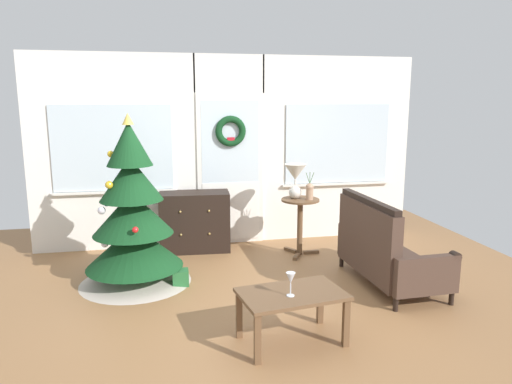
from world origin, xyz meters
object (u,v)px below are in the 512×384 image
(christmas_tree, at_px, (133,222))
(side_table, at_px, (300,215))
(coffee_table, at_px, (292,300))
(gift_box, at_px, (181,277))
(dresser_cabinet, at_px, (195,221))
(table_lamp, at_px, (295,176))
(settee_sofa, at_px, (383,251))
(flower_vase, at_px, (310,190))
(wine_glass, at_px, (291,279))

(christmas_tree, relative_size, side_table, 2.50)
(coffee_table, bearing_deg, gift_box, 120.73)
(dresser_cabinet, height_order, table_lamp, table_lamp)
(settee_sofa, bearing_deg, dresser_cabinet, 139.50)
(flower_vase, xyz_separation_m, gift_box, (-1.65, -0.68, -0.76))
(christmas_tree, relative_size, table_lamp, 4.16)
(flower_vase, distance_m, wine_glass, 2.33)
(dresser_cabinet, height_order, side_table, dresser_cabinet)
(gift_box, bearing_deg, coffee_table, -59.27)
(christmas_tree, relative_size, flower_vase, 5.23)
(settee_sofa, height_order, gift_box, settee_sofa)
(settee_sofa, relative_size, table_lamp, 3.18)
(side_table, xyz_separation_m, wine_glass, (-0.74, -2.21, 0.06))
(dresser_cabinet, bearing_deg, gift_box, -101.89)
(side_table, height_order, gift_box, side_table)
(dresser_cabinet, relative_size, coffee_table, 1.02)
(table_lamp, bearing_deg, settee_sofa, -61.79)
(settee_sofa, bearing_deg, flower_vase, 113.71)
(christmas_tree, height_order, side_table, christmas_tree)
(side_table, bearing_deg, flower_vase, -30.96)
(coffee_table, height_order, wine_glass, wine_glass)
(flower_vase, height_order, wine_glass, flower_vase)
(coffee_table, bearing_deg, table_lamp, 73.38)
(christmas_tree, height_order, table_lamp, christmas_tree)
(dresser_cabinet, distance_m, gift_box, 1.25)
(side_table, bearing_deg, wine_glass, -108.59)
(side_table, xyz_separation_m, table_lamp, (-0.06, 0.04, 0.50))
(dresser_cabinet, relative_size, settee_sofa, 0.66)
(dresser_cabinet, xyz_separation_m, gift_box, (-0.25, -1.19, -0.30))
(wine_glass, bearing_deg, coffee_table, 64.92)
(settee_sofa, xyz_separation_m, coffee_table, (-1.29, -0.99, -0.01))
(wine_glass, height_order, gift_box, wine_glass)
(table_lamp, bearing_deg, dresser_cabinet, 161.60)
(wine_glass, bearing_deg, dresser_cabinet, 101.77)
(dresser_cabinet, xyz_separation_m, table_lamp, (1.24, -0.41, 0.63))
(flower_vase, distance_m, gift_box, 1.94)
(settee_sofa, xyz_separation_m, flower_vase, (-0.48, 1.09, 0.47))
(wine_glass, bearing_deg, gift_box, 118.62)
(gift_box, bearing_deg, dresser_cabinet, 78.11)
(table_lamp, bearing_deg, wine_glass, -106.89)
(settee_sofa, bearing_deg, coffee_table, -142.48)
(christmas_tree, distance_m, coffee_table, 2.09)
(christmas_tree, distance_m, settee_sofa, 2.69)
(christmas_tree, bearing_deg, coffee_table, -50.43)
(coffee_table, bearing_deg, wine_glass, -115.08)
(dresser_cabinet, bearing_deg, wine_glass, -78.23)
(table_lamp, xyz_separation_m, flower_vase, (0.16, -0.10, -0.17))
(settee_sofa, distance_m, gift_box, 2.19)
(dresser_cabinet, bearing_deg, flower_vase, -20.10)
(settee_sofa, bearing_deg, wine_glass, -141.32)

